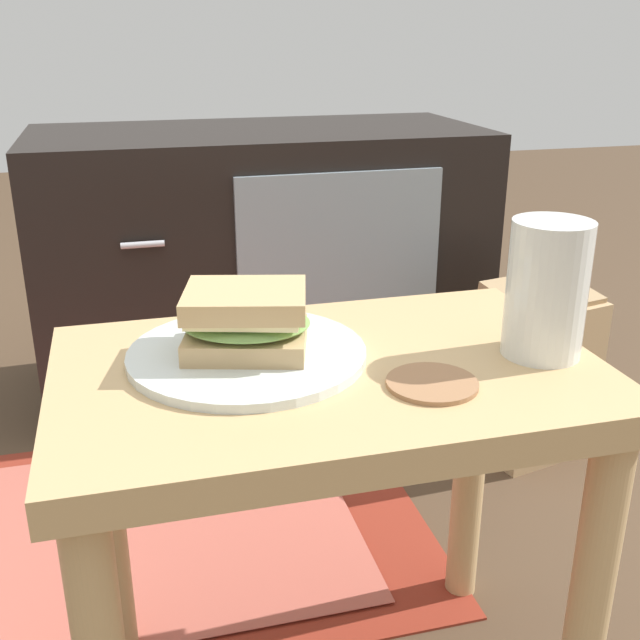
% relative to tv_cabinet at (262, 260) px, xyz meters
% --- Properties ---
extents(side_table, '(0.56, 0.36, 0.46)m').
position_rel_tv_cabinet_xyz_m(side_table, '(-0.10, -0.95, 0.08)').
color(side_table, tan).
rests_on(side_table, ground).
extents(tv_cabinet, '(0.96, 0.46, 0.58)m').
position_rel_tv_cabinet_xyz_m(tv_cabinet, '(0.00, 0.00, 0.00)').
color(tv_cabinet, black).
rests_on(tv_cabinet, ground).
extents(area_rug, '(1.30, 0.64, 0.01)m').
position_rel_tv_cabinet_xyz_m(area_rug, '(-0.50, -0.55, -0.29)').
color(area_rug, maroon).
rests_on(area_rug, ground).
extents(plate, '(0.25, 0.25, 0.01)m').
position_rel_tv_cabinet_xyz_m(plate, '(-0.18, -0.91, 0.17)').
color(plate, silver).
rests_on(plate, side_table).
extents(sandwich_front, '(0.16, 0.14, 0.07)m').
position_rel_tv_cabinet_xyz_m(sandwich_front, '(-0.18, -0.91, 0.21)').
color(sandwich_front, tan).
rests_on(sandwich_front, plate).
extents(beer_glass, '(0.08, 0.08, 0.14)m').
position_rel_tv_cabinet_xyz_m(beer_glass, '(0.12, -0.98, 0.24)').
color(beer_glass, silver).
rests_on(beer_glass, side_table).
extents(coaster, '(0.09, 0.09, 0.01)m').
position_rel_tv_cabinet_xyz_m(coaster, '(-0.02, -1.02, 0.17)').
color(coaster, '#996B47').
rests_on(coaster, side_table).
extents(paper_bag, '(0.23, 0.20, 0.34)m').
position_rel_tv_cabinet_xyz_m(paper_bag, '(0.44, -0.45, -0.13)').
color(paper_bag, tan).
rests_on(paper_bag, ground).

